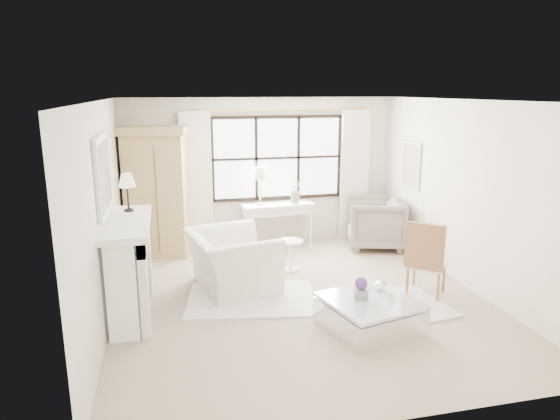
% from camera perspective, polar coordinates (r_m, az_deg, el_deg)
% --- Properties ---
extents(floor, '(5.50, 5.50, 0.00)m').
position_cam_1_polar(floor, '(7.07, 2.28, -10.04)').
color(floor, tan).
rests_on(floor, ground).
extents(ceiling, '(5.50, 5.50, 0.00)m').
position_cam_1_polar(ceiling, '(6.48, 2.51, 12.41)').
color(ceiling, white).
rests_on(ceiling, ground).
extents(wall_back, '(5.00, 0.00, 5.00)m').
position_cam_1_polar(wall_back, '(9.27, -2.14, 4.39)').
color(wall_back, beige).
rests_on(wall_back, ground).
extents(wall_front, '(5.00, 0.00, 5.00)m').
position_cam_1_polar(wall_front, '(4.17, 12.55, -7.60)').
color(wall_front, white).
rests_on(wall_front, ground).
extents(wall_left, '(0.00, 5.50, 5.50)m').
position_cam_1_polar(wall_left, '(6.46, -19.53, -0.47)').
color(wall_left, beige).
rests_on(wall_left, ground).
extents(wall_right, '(0.00, 5.50, 5.50)m').
position_cam_1_polar(wall_right, '(7.68, 20.68, 1.59)').
color(wall_right, white).
rests_on(wall_right, ground).
extents(window_pane, '(2.40, 0.02, 1.50)m').
position_cam_1_polar(window_pane, '(9.28, -0.30, 5.97)').
color(window_pane, white).
rests_on(window_pane, wall_back).
extents(window_frame, '(2.50, 0.04, 1.50)m').
position_cam_1_polar(window_frame, '(9.27, -0.28, 5.96)').
color(window_frame, black).
rests_on(window_frame, wall_back).
extents(curtain_rod, '(3.30, 0.04, 0.04)m').
position_cam_1_polar(curtain_rod, '(9.14, -0.22, 11.33)').
color(curtain_rod, '#AB7E3B').
rests_on(curtain_rod, wall_back).
extents(curtain_left, '(0.55, 0.10, 2.47)m').
position_cam_1_polar(curtain_left, '(9.05, -9.50, 3.24)').
color(curtain_left, white).
rests_on(curtain_left, ground).
extents(curtain_right, '(0.55, 0.10, 2.47)m').
position_cam_1_polar(curtain_right, '(9.70, 8.51, 3.97)').
color(curtain_right, white).
rests_on(curtain_right, ground).
extents(fireplace, '(0.58, 1.66, 1.26)m').
position_cam_1_polar(fireplace, '(6.63, -17.10, -6.26)').
color(fireplace, white).
rests_on(fireplace, ground).
extents(mirror_frame, '(0.05, 1.15, 0.95)m').
position_cam_1_polar(mirror_frame, '(6.36, -19.61, 3.83)').
color(mirror_frame, silver).
rests_on(mirror_frame, wall_left).
extents(mirror_glass, '(0.02, 1.00, 0.80)m').
position_cam_1_polar(mirror_glass, '(6.36, -19.34, 3.84)').
color(mirror_glass, silver).
rests_on(mirror_glass, wall_left).
extents(art_frame, '(0.04, 0.62, 0.82)m').
position_cam_1_polar(art_frame, '(9.07, 14.73, 5.03)').
color(art_frame, silver).
rests_on(art_frame, wall_right).
extents(art_canvas, '(0.01, 0.52, 0.72)m').
position_cam_1_polar(art_canvas, '(9.06, 14.62, 5.03)').
color(art_canvas, '#BEAA93').
rests_on(art_canvas, wall_right).
extents(mantel_lamp, '(0.22, 0.22, 0.51)m').
position_cam_1_polar(mantel_lamp, '(6.84, -17.11, 3.08)').
color(mantel_lamp, black).
rests_on(mantel_lamp, fireplace).
extents(armoire, '(1.23, 0.90, 2.24)m').
position_cam_1_polar(armoire, '(8.83, -13.93, 2.15)').
color(armoire, tan).
rests_on(armoire, floor).
extents(console_table, '(1.34, 0.56, 0.80)m').
position_cam_1_polar(console_table, '(9.23, -0.28, -1.68)').
color(console_table, white).
rests_on(console_table, floor).
extents(console_lamp, '(0.28, 0.28, 0.69)m').
position_cam_1_polar(console_lamp, '(8.95, -2.31, 4.11)').
color(console_lamp, '#B08D3D').
rests_on(console_lamp, console_table).
extents(orchid_plant, '(0.33, 0.31, 0.47)m').
position_cam_1_polar(orchid_plant, '(9.16, 1.88, 2.30)').
color(orchid_plant, '#516845').
rests_on(orchid_plant, console_table).
extents(side_table, '(0.40, 0.40, 0.51)m').
position_cam_1_polar(side_table, '(7.97, 1.23, -4.69)').
color(side_table, silver).
rests_on(side_table, floor).
extents(rug_left, '(1.93, 1.50, 0.03)m').
position_cam_1_polar(rug_left, '(7.02, -3.25, -10.10)').
color(rug_left, white).
rests_on(rug_left, floor).
extents(rug_right, '(1.61, 1.29, 0.03)m').
position_cam_1_polar(rug_right, '(6.91, 12.51, -10.84)').
color(rug_right, silver).
rests_on(rug_right, floor).
extents(club_armchair, '(1.36, 1.49, 0.84)m').
position_cam_1_polar(club_armchair, '(7.28, -5.49, -5.82)').
color(club_armchair, white).
rests_on(club_armchair, floor).
extents(wingback_chair, '(1.25, 1.23, 0.91)m').
position_cam_1_polar(wingback_chair, '(9.29, 10.84, -1.47)').
color(wingback_chair, gray).
rests_on(wingback_chair, floor).
extents(french_chair, '(0.68, 0.68, 1.08)m').
position_cam_1_polar(french_chair, '(7.33, 16.32, -7.10)').
color(french_chair, '#A16943').
rests_on(french_chair, floor).
extents(coffee_table, '(1.21, 1.21, 0.38)m').
position_cam_1_polar(coffee_table, '(6.27, 10.18, -11.66)').
color(coffee_table, white).
rests_on(coffee_table, floor).
extents(planter_box, '(0.19, 0.19, 0.12)m').
position_cam_1_polar(planter_box, '(6.17, 9.21, -9.42)').
color(planter_box, slate).
rests_on(planter_box, coffee_table).
extents(planter_flowers, '(0.15, 0.15, 0.15)m').
position_cam_1_polar(planter_flowers, '(6.12, 9.26, -8.26)').
color(planter_flowers, '#562F75').
rests_on(planter_flowers, planter_box).
extents(pillar_candle, '(0.08, 0.08, 0.12)m').
position_cam_1_polar(pillar_candle, '(6.17, 12.60, -9.55)').
color(pillar_candle, white).
rests_on(pillar_candle, coffee_table).
extents(coffee_vase, '(0.18, 0.18, 0.16)m').
position_cam_1_polar(coffee_vase, '(6.45, 11.40, -8.27)').
color(coffee_vase, silver).
rests_on(coffee_vase, coffee_table).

